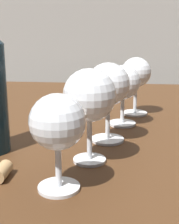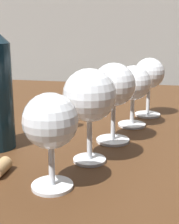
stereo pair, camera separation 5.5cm
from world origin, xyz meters
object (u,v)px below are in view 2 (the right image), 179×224
at_px(wine_glass_port, 114,87).
at_px(wine_glass_cabernet, 50,123).
at_px(wine_glass_chardonnay, 133,84).
at_px(wine_glass_white, 90,97).
at_px(wine_glass_empty, 149,75).
at_px(cork, 0,168).

bearing_deg(wine_glass_port, wine_glass_cabernet, -105.81).
height_order(wine_glass_port, wine_glass_chardonnay, wine_glass_port).
bearing_deg(wine_glass_chardonnay, wine_glass_white, -103.86).
height_order(wine_glass_white, wine_glass_empty, wine_glass_white).
relative_size(wine_glass_chardonnay, wine_glass_empty, 0.95).
relative_size(wine_glass_port, wine_glass_empty, 1.07).
relative_size(wine_glass_cabernet, wine_glass_chardonnay, 1.00).
bearing_deg(wine_glass_port, wine_glass_white, -103.53).
relative_size(wine_glass_white, wine_glass_chardonnay, 1.15).
height_order(wine_glass_chardonnay, wine_glass_empty, wine_glass_empty).
distance_m(wine_glass_port, wine_glass_empty, 0.22).
xyz_separation_m(wine_glass_white, wine_glass_port, (0.03, 0.11, -0.00)).
bearing_deg(wine_glass_empty, wine_glass_cabernet, -106.04).
bearing_deg(wine_glass_port, wine_glass_empty, 73.73).
xyz_separation_m(wine_glass_empty, cork, (-0.21, -0.39, -0.09)).
relative_size(wine_glass_chardonnay, cork, 3.31).
relative_size(wine_glass_cabernet, wine_glass_white, 0.87).
bearing_deg(wine_glass_cabernet, wine_glass_empty, 73.96).
bearing_deg(wine_glass_white, cork, -148.26).
relative_size(wine_glass_white, cork, 3.80).
distance_m(wine_glass_port, cork, 0.26).
bearing_deg(wine_glass_port, cork, -129.42).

